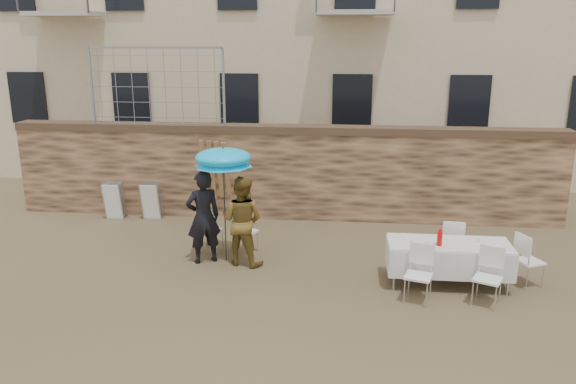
# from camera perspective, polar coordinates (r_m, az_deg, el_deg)

# --- Properties ---
(ground) EXTENTS (80.00, 80.00, 0.00)m
(ground) POSITION_cam_1_polar(r_m,az_deg,el_deg) (9.14, -4.03, -12.12)
(ground) COLOR brown
(ground) RESTS_ON ground
(stone_wall) EXTENTS (13.00, 0.50, 2.20)m
(stone_wall) POSITION_cam_1_polar(r_m,az_deg,el_deg) (13.43, -0.45, 1.97)
(stone_wall) COLOR brown
(stone_wall) RESTS_ON ground
(chain_link_fence) EXTENTS (3.20, 0.06, 1.80)m
(chain_link_fence) POSITION_cam_1_polar(r_m,az_deg,el_deg) (13.77, -13.17, 10.34)
(chain_link_fence) COLOR gray
(chain_link_fence) RESTS_ON stone_wall
(man_suit) EXTENTS (0.79, 0.70, 1.82)m
(man_suit) POSITION_cam_1_polar(r_m,az_deg,el_deg) (10.85, -8.60, -2.55)
(man_suit) COLOR black
(man_suit) RESTS_ON ground
(woman_dress) EXTENTS (0.99, 0.87, 1.73)m
(woman_dress) POSITION_cam_1_polar(r_m,az_deg,el_deg) (10.70, -4.69, -2.91)
(woman_dress) COLOR olive
(woman_dress) RESTS_ON ground
(umbrella) EXTENTS (1.10, 1.10, 2.11)m
(umbrella) POSITION_cam_1_polar(r_m,az_deg,el_deg) (10.57, -6.59, 3.17)
(umbrella) COLOR #3F3F44
(umbrella) RESTS_ON ground
(couple_chair_left) EXTENTS (0.54, 0.54, 0.96)m
(couple_chair_left) POSITION_cam_1_polar(r_m,az_deg,el_deg) (11.49, -7.83, -3.75)
(couple_chair_left) COLOR white
(couple_chair_left) RESTS_ON ground
(couple_chair_right) EXTENTS (0.63, 0.63, 0.96)m
(couple_chair_right) POSITION_cam_1_polar(r_m,az_deg,el_deg) (11.34, -4.39, -3.89)
(couple_chair_right) COLOR white
(couple_chair_right) RESTS_ON ground
(banquet_table) EXTENTS (2.10, 0.85, 0.78)m
(banquet_table) POSITION_cam_1_polar(r_m,az_deg,el_deg) (10.20, 16.07, -5.22)
(banquet_table) COLOR silver
(banquet_table) RESTS_ON ground
(soda_bottle) EXTENTS (0.09, 0.09, 0.26)m
(soda_bottle) POSITION_cam_1_polar(r_m,az_deg,el_deg) (9.97, 15.15, -4.57)
(soda_bottle) COLOR red
(soda_bottle) RESTS_ON banquet_table
(table_chair_front_left) EXTENTS (0.60, 0.60, 0.96)m
(table_chair_front_left) POSITION_cam_1_polar(r_m,az_deg,el_deg) (9.51, 13.12, -8.17)
(table_chair_front_left) COLOR white
(table_chair_front_left) RESTS_ON ground
(table_chair_front_right) EXTENTS (0.64, 0.64, 0.96)m
(table_chair_front_right) POSITION_cam_1_polar(r_m,az_deg,el_deg) (9.72, 19.63, -8.18)
(table_chair_front_right) COLOR white
(table_chair_front_right) RESTS_ON ground
(table_chair_back) EXTENTS (0.53, 0.53, 0.96)m
(table_chair_back) POSITION_cam_1_polar(r_m,az_deg,el_deg) (11.06, 16.31, -5.00)
(table_chair_back) COLOR white
(table_chair_back) RESTS_ON ground
(table_chair_side) EXTENTS (0.64, 0.64, 0.96)m
(table_chair_side) POSITION_cam_1_polar(r_m,az_deg,el_deg) (10.72, 23.31, -6.34)
(table_chair_side) COLOR white
(table_chair_side) RESTS_ON ground
(chair_stack_left) EXTENTS (0.46, 0.40, 0.92)m
(chair_stack_left) POSITION_cam_1_polar(r_m,az_deg,el_deg) (14.18, -17.04, -0.66)
(chair_stack_left) COLOR white
(chair_stack_left) RESTS_ON ground
(chair_stack_right) EXTENTS (0.46, 0.32, 0.92)m
(chair_stack_right) POSITION_cam_1_polar(r_m,az_deg,el_deg) (13.86, -13.61, -0.78)
(chair_stack_right) COLOR white
(chair_stack_right) RESTS_ON ground
(wood_planks) EXTENTS (0.70, 0.20, 2.00)m
(wood_planks) POSITION_cam_1_polar(r_m,az_deg,el_deg) (13.34, -7.16, 1.31)
(wood_planks) COLOR #A37749
(wood_planks) RESTS_ON ground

